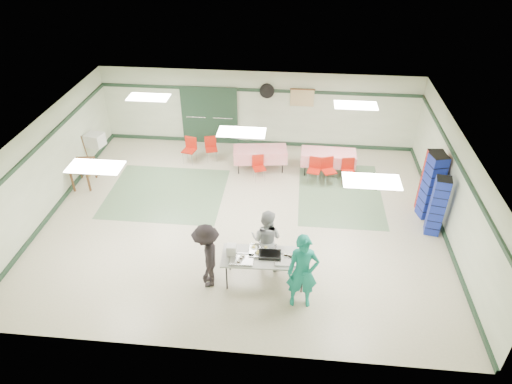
# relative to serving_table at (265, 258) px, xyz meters

# --- Properties ---
(floor) EXTENTS (11.00, 11.00, 0.00)m
(floor) POSITION_rel_serving_table_xyz_m (-0.81, 2.42, -0.72)
(floor) COLOR beige
(floor) RESTS_ON ground
(ceiling) EXTENTS (11.00, 11.00, 0.00)m
(ceiling) POSITION_rel_serving_table_xyz_m (-0.81, 2.42, 1.98)
(ceiling) COLOR white
(ceiling) RESTS_ON wall_back
(wall_back) EXTENTS (11.00, 0.00, 11.00)m
(wall_back) POSITION_rel_serving_table_xyz_m (-0.81, 6.92, 0.63)
(wall_back) COLOR beige
(wall_back) RESTS_ON floor
(wall_front) EXTENTS (11.00, 0.00, 11.00)m
(wall_front) POSITION_rel_serving_table_xyz_m (-0.81, -2.08, 0.63)
(wall_front) COLOR beige
(wall_front) RESTS_ON floor
(wall_left) EXTENTS (0.00, 9.00, 9.00)m
(wall_left) POSITION_rel_serving_table_xyz_m (-6.31, 2.42, 0.63)
(wall_left) COLOR beige
(wall_left) RESTS_ON floor
(wall_right) EXTENTS (0.00, 9.00, 9.00)m
(wall_right) POSITION_rel_serving_table_xyz_m (4.69, 2.42, 0.63)
(wall_right) COLOR beige
(wall_right) RESTS_ON floor
(trim_back) EXTENTS (11.00, 0.06, 0.10)m
(trim_back) POSITION_rel_serving_table_xyz_m (-0.81, 6.89, 1.33)
(trim_back) COLOR #1C3323
(trim_back) RESTS_ON wall_back
(baseboard_back) EXTENTS (11.00, 0.06, 0.12)m
(baseboard_back) POSITION_rel_serving_table_xyz_m (-0.81, 6.89, -0.66)
(baseboard_back) COLOR #1C3323
(baseboard_back) RESTS_ON floor
(trim_left) EXTENTS (0.06, 9.00, 0.10)m
(trim_left) POSITION_rel_serving_table_xyz_m (-6.28, 2.42, 1.33)
(trim_left) COLOR #1C3323
(trim_left) RESTS_ON wall_back
(baseboard_left) EXTENTS (0.06, 9.00, 0.12)m
(baseboard_left) POSITION_rel_serving_table_xyz_m (-6.28, 2.42, -0.66)
(baseboard_left) COLOR #1C3323
(baseboard_left) RESTS_ON floor
(trim_right) EXTENTS (0.06, 9.00, 0.10)m
(trim_right) POSITION_rel_serving_table_xyz_m (4.66, 2.42, 1.33)
(trim_right) COLOR #1C3323
(trim_right) RESTS_ON wall_back
(baseboard_right) EXTENTS (0.06, 9.00, 0.12)m
(baseboard_right) POSITION_rel_serving_table_xyz_m (4.66, 2.42, -0.66)
(baseboard_right) COLOR #1C3323
(baseboard_right) RESTS_ON floor
(green_patch_a) EXTENTS (3.50, 3.00, 0.01)m
(green_patch_a) POSITION_rel_serving_table_xyz_m (-3.31, 3.42, -0.72)
(green_patch_a) COLOR slate
(green_patch_a) RESTS_ON floor
(green_patch_b) EXTENTS (2.50, 3.50, 0.01)m
(green_patch_b) POSITION_rel_serving_table_xyz_m (1.99, 3.92, -0.72)
(green_patch_b) COLOR slate
(green_patch_b) RESTS_ON floor
(double_door_left) EXTENTS (0.90, 0.06, 2.10)m
(double_door_left) POSITION_rel_serving_table_xyz_m (-3.01, 6.86, 0.33)
(double_door_left) COLOR gray
(double_door_left) RESTS_ON floor
(double_door_right) EXTENTS (0.90, 0.06, 2.10)m
(double_door_right) POSITION_rel_serving_table_xyz_m (-2.06, 6.86, 0.33)
(double_door_right) COLOR gray
(double_door_right) RESTS_ON floor
(door_frame) EXTENTS (2.00, 0.03, 2.15)m
(door_frame) POSITION_rel_serving_table_xyz_m (-2.54, 6.84, 0.33)
(door_frame) COLOR #1C3323
(door_frame) RESTS_ON floor
(wall_fan) EXTENTS (0.50, 0.10, 0.50)m
(wall_fan) POSITION_rel_serving_table_xyz_m (-0.51, 6.86, 1.33)
(wall_fan) COLOR black
(wall_fan) RESTS_ON wall_back
(scroll_banner) EXTENTS (0.80, 0.02, 0.60)m
(scroll_banner) POSITION_rel_serving_table_xyz_m (0.69, 6.86, 1.13)
(scroll_banner) COLOR tan
(scroll_banner) RESTS_ON wall_back
(serving_table) EXTENTS (2.02, 0.88, 0.76)m
(serving_table) POSITION_rel_serving_table_xyz_m (0.00, 0.00, 0.00)
(serving_table) COLOR #A2A29D
(serving_table) RESTS_ON floor
(sheet_tray_right) EXTENTS (0.57, 0.44, 0.02)m
(sheet_tray_right) POSITION_rel_serving_table_xyz_m (0.52, -0.09, 0.05)
(sheet_tray_right) COLOR silver
(sheet_tray_right) RESTS_ON serving_table
(sheet_tray_mid) EXTENTS (0.65, 0.50, 0.02)m
(sheet_tray_mid) POSITION_rel_serving_table_xyz_m (-0.06, 0.16, 0.05)
(sheet_tray_mid) COLOR silver
(sheet_tray_mid) RESTS_ON serving_table
(sheet_tray_left) EXTENTS (0.54, 0.42, 0.02)m
(sheet_tray_left) POSITION_rel_serving_table_xyz_m (-0.51, -0.18, 0.05)
(sheet_tray_left) COLOR silver
(sheet_tray_left) RESTS_ON serving_table
(baking_pan) EXTENTS (0.52, 0.34, 0.08)m
(baking_pan) POSITION_rel_serving_table_xyz_m (0.11, 0.03, 0.08)
(baking_pan) COLOR black
(baking_pan) RESTS_ON serving_table
(foam_box_stack) EXTENTS (0.23, 0.21, 0.25)m
(foam_box_stack) POSITION_rel_serving_table_xyz_m (-0.77, 0.01, 0.17)
(foam_box_stack) COLOR white
(foam_box_stack) RESTS_ON serving_table
(volunteer_teal) EXTENTS (0.71, 0.49, 1.88)m
(volunteer_teal) POSITION_rel_serving_table_xyz_m (0.86, -0.61, 0.22)
(volunteer_teal) COLOR #127F6E
(volunteer_teal) RESTS_ON floor
(volunteer_grey) EXTENTS (0.92, 0.79, 1.62)m
(volunteer_grey) POSITION_rel_serving_table_xyz_m (-0.01, 0.56, 0.09)
(volunteer_grey) COLOR #95969B
(volunteer_grey) RESTS_ON floor
(volunteer_dark) EXTENTS (0.78, 1.16, 1.67)m
(volunteer_dark) POSITION_rel_serving_table_xyz_m (-1.31, -0.20, 0.12)
(volunteer_dark) COLOR black
(volunteer_dark) RESTS_ON floor
(dining_table_a) EXTENTS (1.75, 0.81, 0.77)m
(dining_table_a) POSITION_rel_serving_table_xyz_m (1.63, 5.13, -0.15)
(dining_table_a) COLOR red
(dining_table_a) RESTS_ON floor
(dining_table_b) EXTENTS (1.80, 0.98, 0.77)m
(dining_table_b) POSITION_rel_serving_table_xyz_m (-0.57, 5.13, -0.15)
(dining_table_b) COLOR red
(dining_table_b) RESTS_ON floor
(chair_a) EXTENTS (0.51, 0.51, 0.85)m
(chair_a) POSITION_rel_serving_table_xyz_m (1.61, 4.56, -0.20)
(chair_a) COLOR #AC140D
(chair_a) RESTS_ON floor
(chair_b) EXTENTS (0.45, 0.45, 0.83)m
(chair_b) POSITION_rel_serving_table_xyz_m (1.19, 4.56, -0.21)
(chair_b) COLOR #AC140D
(chair_b) RESTS_ON floor
(chair_c) EXTENTS (0.45, 0.45, 0.85)m
(chair_c) POSITION_rel_serving_table_xyz_m (2.23, 4.56, -0.20)
(chair_c) COLOR #AC140D
(chair_c) RESTS_ON floor
(chair_d) EXTENTS (0.48, 0.48, 0.80)m
(chair_d) POSITION_rel_serving_table_xyz_m (-0.57, 4.55, -0.23)
(chair_d) COLOR #AC140D
(chair_d) RESTS_ON floor
(chair_loose_a) EXTENTS (0.49, 0.49, 0.84)m
(chair_loose_a) POSITION_rel_serving_table_xyz_m (-2.29, 5.61, -0.21)
(chair_loose_a) COLOR #AC140D
(chair_loose_a) RESTS_ON floor
(chair_loose_b) EXTENTS (0.49, 0.49, 0.89)m
(chair_loose_b) POSITION_rel_serving_table_xyz_m (-2.97, 5.41, -0.18)
(chair_loose_b) COLOR #AC140D
(chair_loose_b) RESTS_ON floor
(crate_stack_blue_a) EXTENTS (0.52, 0.52, 1.96)m
(crate_stack_blue_a) POSITION_rel_serving_table_xyz_m (4.34, 3.03, 0.26)
(crate_stack_blue_a) COLOR navy
(crate_stack_blue_a) RESTS_ON floor
(crate_stack_red) EXTENTS (0.45, 0.45, 1.93)m
(crate_stack_red) POSITION_rel_serving_table_xyz_m (4.34, 3.25, 0.24)
(crate_stack_red) COLOR #A82610
(crate_stack_red) RESTS_ON floor
(crate_stack_blue_b) EXTENTS (0.44, 0.44, 1.72)m
(crate_stack_blue_b) POSITION_rel_serving_table_xyz_m (4.34, 2.27, 0.14)
(crate_stack_blue_b) COLOR navy
(crate_stack_blue_b) RESTS_ON floor
(printer_table) EXTENTS (0.72, 1.00, 0.74)m
(printer_table) POSITION_rel_serving_table_xyz_m (-5.96, 3.65, -0.07)
(printer_table) COLOR brown
(printer_table) RESTS_ON floor
(office_printer) EXTENTS (0.62, 0.57, 0.42)m
(office_printer) POSITION_rel_serving_table_xyz_m (-5.96, 4.84, 0.24)
(office_printer) COLOR silver
(office_printer) RESTS_ON printer_table
(broom) EXTENTS (0.04, 0.23, 1.40)m
(broom) POSITION_rel_serving_table_xyz_m (-6.04, 4.27, 0.01)
(broom) COLOR brown
(broom) RESTS_ON floor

